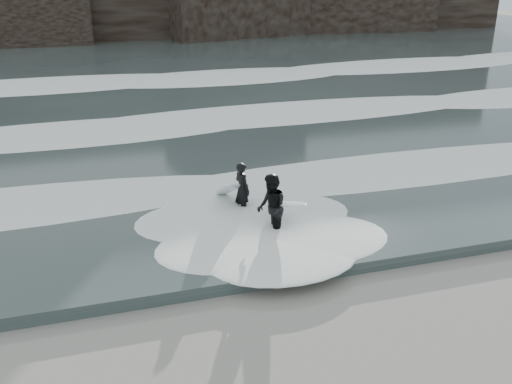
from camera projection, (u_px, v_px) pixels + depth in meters
ground at (359, 374)px, 9.67m from camera, size 120.00×120.00×0.00m
sea at (150, 70)px, 35.32m from camera, size 90.00×52.00×0.30m
foam_near at (229, 174)px, 17.50m from camera, size 60.00×3.20×0.20m
foam_mid at (188, 117)px, 23.69m from camera, size 60.00×4.00×0.24m
foam_far at (159, 77)px, 31.66m from camera, size 60.00×4.80×0.30m
surfer_left at (238, 190)px, 15.34m from camera, size 0.97×1.90×1.54m
surfer_right at (273, 208)px, 13.98m from camera, size 1.15×2.05×1.74m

